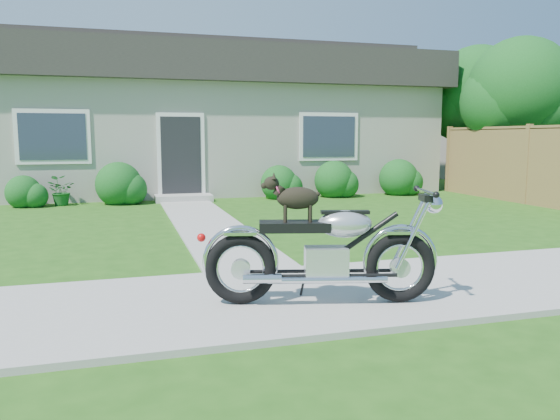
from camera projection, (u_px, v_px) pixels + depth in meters
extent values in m
plane|color=#235114|center=(415.00, 287.00, 5.84)|extent=(80.00, 80.00, 0.00)
cube|color=#9E9B93|center=(415.00, 285.00, 5.84)|extent=(24.00, 2.20, 0.04)
cube|color=#9E9B93|center=(205.00, 222.00, 10.18)|extent=(1.20, 8.00, 0.03)
cube|color=#A8A298|center=(219.00, 140.00, 17.06)|extent=(12.00, 6.00, 3.00)
cube|color=#2D2B28|center=(218.00, 75.00, 16.79)|extent=(12.60, 6.60, 1.00)
cube|color=#2D2B28|center=(217.00, 51.00, 16.70)|extent=(12.60, 2.00, 0.60)
cube|color=black|center=(181.00, 159.00, 13.82)|extent=(1.00, 0.06, 2.10)
cube|color=#9E9B93|center=(184.00, 198.00, 13.62)|extent=(1.40, 0.70, 0.16)
cube|color=#2D3847|center=(53.00, 137.00, 12.92)|extent=(1.70, 0.05, 1.30)
cube|color=#2D3847|center=(329.00, 137.00, 14.86)|extent=(1.70, 0.05, 1.30)
cube|color=olive|center=(527.00, 166.00, 12.94)|extent=(0.08, 6.50, 1.80)
cube|color=olive|center=(449.00, 159.00, 16.03)|extent=(0.12, 0.12, 1.90)
cube|color=olive|center=(527.00, 164.00, 12.94)|extent=(0.12, 0.12, 1.90)
cube|color=olive|center=(530.00, 127.00, 12.82)|extent=(0.08, 6.50, 0.08)
cylinder|color=#3D2B1C|center=(517.00, 153.00, 14.93)|extent=(0.28, 0.28, 2.31)
sphere|color=#15501A|center=(520.00, 89.00, 14.70)|extent=(2.78, 2.78, 2.78)
sphere|color=#15501A|center=(540.00, 106.00, 14.59)|extent=(2.04, 2.04, 2.04)
cylinder|color=#3D2B1C|center=(475.00, 150.00, 16.97)|extent=(0.28, 0.28, 2.38)
sphere|color=#15501A|center=(477.00, 93.00, 16.73)|extent=(2.85, 2.85, 2.85)
sphere|color=#15501A|center=(494.00, 108.00, 16.62)|extent=(2.09, 2.09, 2.09)
sphere|color=#15501A|center=(334.00, 180.00, 14.56)|extent=(1.05, 1.05, 1.05)
sphere|color=#15501A|center=(23.00, 192.00, 12.46)|extent=(0.79, 0.79, 0.79)
sphere|color=#15501A|center=(279.00, 183.00, 14.14)|extent=(0.94, 0.94, 0.94)
sphere|color=#15501A|center=(399.00, 178.00, 15.09)|extent=(1.07, 1.07, 1.07)
sphere|color=#15501A|center=(119.00, 185.00, 13.02)|extent=(1.09, 1.09, 1.09)
imported|color=#15511C|center=(59.00, 191.00, 12.72)|extent=(0.75, 0.69, 0.69)
imported|color=#2F6F1E|center=(271.00, 186.00, 14.14)|extent=(0.41, 0.41, 0.65)
torus|color=black|center=(400.00, 267.00, 5.14)|extent=(0.68, 0.27, 0.67)
torus|color=black|center=(241.00, 269.00, 5.08)|extent=(0.68, 0.27, 0.67)
cube|color=silver|center=(326.00, 263.00, 5.10)|extent=(0.45, 0.33, 0.30)
ellipsoid|color=silver|center=(345.00, 224.00, 5.06)|extent=(0.57, 0.41, 0.26)
cube|color=black|center=(294.00, 226.00, 5.05)|extent=(0.69, 0.41, 0.09)
cube|color=silver|center=(401.00, 232.00, 5.09)|extent=(0.33, 0.21, 0.03)
cube|color=silver|center=(240.00, 233.00, 5.04)|extent=(0.33, 0.21, 0.03)
cylinder|color=silver|center=(426.00, 191.00, 5.05)|extent=(0.17, 0.59, 0.03)
sphere|color=silver|center=(434.00, 204.00, 5.07)|extent=(0.21, 0.21, 0.17)
cylinder|color=silver|center=(328.00, 280.00, 4.99)|extent=(1.08, 0.33, 0.06)
ellipsoid|color=black|center=(298.00, 198.00, 5.01)|extent=(0.42, 0.27, 0.21)
sphere|color=black|center=(271.00, 183.00, 4.98)|extent=(0.15, 0.15, 0.13)
cylinder|color=black|center=(285.00, 212.00, 5.07)|extent=(0.04, 0.04, 0.16)
cylinder|color=black|center=(285.00, 214.00, 4.98)|extent=(0.04, 0.04, 0.16)
cylinder|color=black|center=(310.00, 212.00, 5.08)|extent=(0.04, 0.04, 0.16)
cylinder|color=black|center=(310.00, 214.00, 4.99)|extent=(0.04, 0.04, 0.16)
torus|color=#CF3768|center=(278.00, 189.00, 4.99)|extent=(0.08, 0.12, 0.10)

